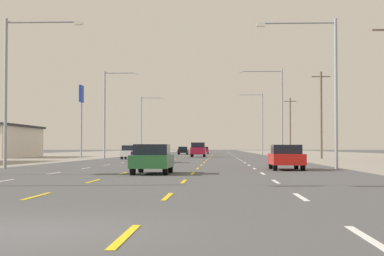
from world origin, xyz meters
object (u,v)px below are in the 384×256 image
(streetlight_right_row_1, at_px, (277,106))
(streetlight_left_row_2, at_px, (143,121))
(sedan_center_turn_nearest, at_px, (152,159))
(streetlight_left_row_0, at_px, (15,79))
(pole_sign_left_row_2, at_px, (81,104))
(sedan_center_turn_farthest, at_px, (204,150))
(sedan_inner_left_farther, at_px, (183,150))
(streetlight_left_row_1, at_px, (108,108))
(streetlight_right_row_0, at_px, (326,80))
(hatchback_far_left_midfar, at_px, (130,152))
(streetlight_right_row_2, at_px, (260,120))
(sedan_far_right_near, at_px, (286,157))
(hatchback_inner_left_mid, at_px, (143,153))
(suv_center_turn_far, at_px, (198,150))

(streetlight_right_row_1, bearing_deg, streetlight_left_row_2, 119.90)
(sedan_center_turn_nearest, height_order, streetlight_left_row_0, streetlight_left_row_0)
(pole_sign_left_row_2, bearing_deg, sedan_center_turn_farthest, 75.50)
(sedan_inner_left_farther, relative_size, streetlight_left_row_1, 0.44)
(streetlight_left_row_0, bearing_deg, pole_sign_left_row_2, 96.30)
(streetlight_right_row_0, relative_size, streetlight_left_row_2, 0.92)
(hatchback_far_left_midfar, distance_m, streetlight_right_row_2, 39.39)
(hatchback_far_left_midfar, distance_m, streetlight_left_row_1, 6.02)
(sedan_far_right_near, height_order, hatchback_inner_left_mid, hatchback_inner_left_mid)
(streetlight_left_row_0, relative_size, streetlight_left_row_1, 0.92)
(suv_center_turn_far, distance_m, streetlight_right_row_2, 21.84)
(sedan_far_right_near, bearing_deg, streetlight_left_row_2, 103.66)
(pole_sign_left_row_2, bearing_deg, streetlight_right_row_1, -9.90)
(streetlight_right_row_1, xyz_separation_m, streetlight_left_row_2, (-19.35, 33.65, -0.29))
(streetlight_right_row_2, bearing_deg, streetlight_right_row_1, -90.24)
(streetlight_left_row_1, bearing_deg, streetlight_left_row_0, -89.71)
(streetlight_left_row_0, xyz_separation_m, streetlight_left_row_1, (-0.17, 33.65, 0.32))
(hatchback_far_left_midfar, relative_size, suv_center_turn_far, 0.80)
(sedan_center_turn_farthest, relative_size, streetlight_left_row_1, 0.44)
(pole_sign_left_row_2, bearing_deg, sedan_inner_left_farther, 76.22)
(pole_sign_left_row_2, height_order, streetlight_right_row_0, streetlight_right_row_0)
(sedan_inner_left_farther, relative_size, sedan_center_turn_farthest, 1.00)
(streetlight_left_row_1, relative_size, streetlight_right_row_1, 0.99)
(sedan_inner_left_farther, bearing_deg, streetlight_right_row_1, -73.44)
(sedan_center_turn_farthest, height_order, streetlight_left_row_0, streetlight_left_row_0)
(hatchback_far_left_midfar, bearing_deg, streetlight_right_row_1, 5.70)
(sedan_center_turn_farthest, bearing_deg, pole_sign_left_row_2, -104.50)
(sedan_center_turn_nearest, relative_size, sedan_center_turn_farthest, 1.00)
(streetlight_right_row_0, bearing_deg, streetlight_left_row_0, 180.00)
(streetlight_left_row_0, height_order, streetlight_right_row_0, streetlight_left_row_0)
(hatchback_inner_left_mid, relative_size, sedan_inner_left_farther, 0.87)
(streetlight_right_row_1, bearing_deg, sedan_inner_left_farther, 106.56)
(streetlight_left_row_1, bearing_deg, sedan_center_turn_nearest, -76.91)
(sedan_far_right_near, bearing_deg, hatchback_inner_left_mid, 119.16)
(sedan_inner_left_farther, bearing_deg, hatchback_inner_left_mid, -89.98)
(streetlight_left_row_1, height_order, streetlight_right_row_2, streetlight_right_row_2)
(streetlight_left_row_1, bearing_deg, streetlight_right_row_1, 0.00)
(sedan_far_right_near, bearing_deg, streetlight_right_row_0, 29.63)
(sedan_far_right_near, height_order, streetlight_left_row_0, streetlight_left_row_0)
(sedan_center_turn_nearest, xyz_separation_m, streetlight_right_row_2, (9.96, 74.71, 5.21))
(sedan_center_turn_nearest, xyz_separation_m, streetlight_right_row_1, (9.81, 41.06, 5.25))
(streetlight_right_row_0, bearing_deg, streetlight_right_row_2, 89.86)
(sedan_center_turn_nearest, height_order, streetlight_left_row_1, streetlight_left_row_1)
(pole_sign_left_row_2, xyz_separation_m, streetlight_left_row_2, (4.01, 29.57, -0.86))
(sedan_far_right_near, bearing_deg, streetlight_left_row_0, 174.88)
(sedan_far_right_near, xyz_separation_m, streetlight_right_row_1, (2.63, 35.13, 5.25))
(sedan_center_turn_farthest, bearing_deg, sedan_far_right_near, -85.58)
(sedan_inner_left_farther, height_order, streetlight_left_row_2, streetlight_left_row_2)
(sedan_center_turn_nearest, xyz_separation_m, streetlight_left_row_1, (-9.55, 41.06, 5.08))
(streetlight_left_row_1, bearing_deg, suv_center_turn_far, 56.12)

